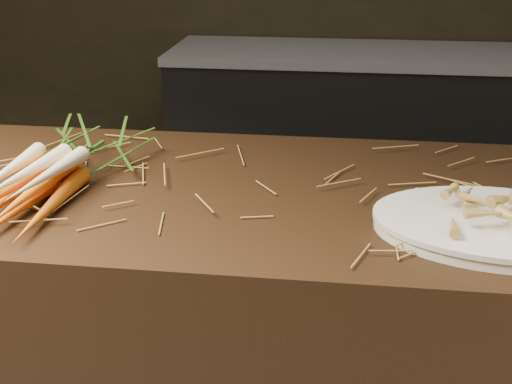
% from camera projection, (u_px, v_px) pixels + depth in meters
% --- Properties ---
extents(main_counter, '(2.40, 0.70, 0.90)m').
position_uv_depth(main_counter, '(243.00, 367.00, 1.48)').
color(main_counter, black).
rests_on(main_counter, ground).
extents(back_counter, '(1.82, 0.62, 0.84)m').
position_uv_depth(back_counter, '(358.00, 135.00, 3.17)').
color(back_counter, black).
rests_on(back_counter, ground).
extents(straw_bedding, '(1.40, 0.60, 0.02)m').
position_uv_depth(straw_bedding, '(241.00, 183.00, 1.30)').
color(straw_bedding, olive).
rests_on(straw_bedding, main_counter).
extents(root_veg_bunch, '(0.21, 0.56, 0.10)m').
position_uv_depth(root_veg_bunch, '(65.00, 159.00, 1.31)').
color(root_veg_bunch, '#F26300').
rests_on(root_veg_bunch, main_counter).
extents(serving_platter, '(0.45, 0.31, 0.02)m').
position_uv_depth(serving_platter, '(501.00, 228.00, 1.11)').
color(serving_platter, white).
rests_on(serving_platter, main_counter).
extents(roasted_veg_heap, '(0.22, 0.16, 0.05)m').
position_uv_depth(roasted_veg_heap, '(505.00, 209.00, 1.09)').
color(roasted_veg_heap, olive).
rests_on(roasted_veg_heap, serving_platter).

